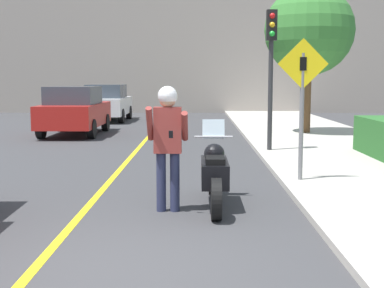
% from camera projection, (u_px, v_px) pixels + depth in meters
% --- Properties ---
extents(ground_plane, '(80.00, 80.00, 0.00)m').
position_uv_depth(ground_plane, '(94.00, 267.00, 5.52)').
color(ground_plane, '#38383A').
extents(road_center_line, '(0.12, 36.00, 0.01)m').
position_uv_depth(road_center_line, '(120.00, 169.00, 11.48)').
color(road_center_line, yellow).
rests_on(road_center_line, ground).
extents(building_backdrop, '(28.00, 1.20, 8.35)m').
position_uv_depth(building_backdrop, '(180.00, 40.00, 30.82)').
color(building_backdrop, gray).
rests_on(building_backdrop, ground).
extents(motorcycle, '(0.62, 2.28, 1.28)m').
position_uv_depth(motorcycle, '(214.00, 174.00, 8.15)').
color(motorcycle, black).
rests_on(motorcycle, ground).
extents(person_biker, '(0.59, 0.49, 1.83)m').
position_uv_depth(person_biker, '(168.00, 134.00, 7.72)').
color(person_biker, '#282D4C').
rests_on(person_biker, ground).
extents(crossing_sign, '(0.91, 0.08, 2.55)m').
position_uv_depth(crossing_sign, '(302.00, 95.00, 9.60)').
color(crossing_sign, slate).
rests_on(crossing_sign, sidewalk_curb).
extents(traffic_light, '(0.26, 0.30, 3.56)m').
position_uv_depth(traffic_light, '(271.00, 53.00, 13.57)').
color(traffic_light, '#2D2D30').
rests_on(traffic_light, sidewalk_curb).
extents(street_tree, '(3.01, 3.01, 4.96)m').
position_uv_depth(street_tree, '(309.00, 31.00, 17.93)').
color(street_tree, brown).
rests_on(street_tree, sidewalk_curb).
extents(parked_car_red, '(1.88, 4.20, 1.68)m').
position_uv_depth(parked_car_red, '(75.00, 110.00, 18.54)').
color(parked_car_red, black).
rests_on(parked_car_red, ground).
extents(parked_car_white, '(1.88, 4.20, 1.68)m').
position_uv_depth(parked_car_white, '(107.00, 103.00, 24.61)').
color(parked_car_white, black).
rests_on(parked_car_white, ground).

